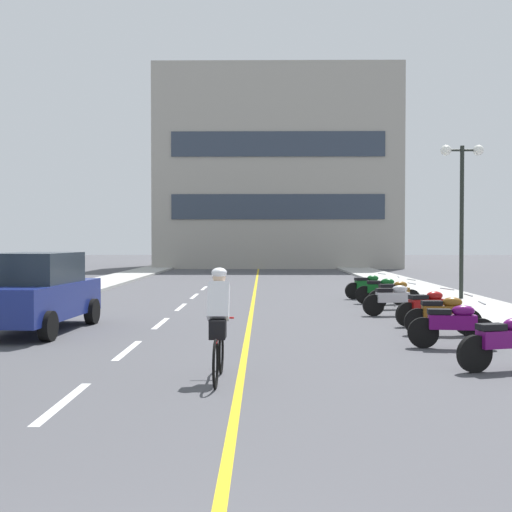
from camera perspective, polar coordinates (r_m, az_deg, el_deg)
The scene contains 27 objects.
ground_plane at distance 23.40m, azimuth -0.82°, elevation -3.77°, with size 140.00×140.00×0.00m, color #47474C.
curb_left at distance 27.51m, azimuth -15.85°, elevation -2.93°, with size 2.40×72.00×0.12m, color #A8A8A3.
curb_right at distance 27.19m, azimuth 14.71°, elevation -2.97°, with size 2.40×72.00×0.12m, color #A8A8A3.
lane_dash_1 at distance 8.95m, azimuth -16.62°, elevation -12.26°, with size 0.14×2.20×0.01m, color silver.
lane_dash_2 at distance 12.74m, azimuth -11.23°, elevation -8.13°, with size 0.14×2.20×0.01m, color silver.
lane_dash_3 at distance 16.64m, azimuth -8.38°, elevation -5.88°, with size 0.14×2.20×0.01m, color silver.
lane_dash_4 at distance 20.57m, azimuth -6.63°, elevation -4.49°, with size 0.14×2.20×0.01m, color silver.
lane_dash_5 at distance 24.53m, azimuth -5.45°, elevation -3.53°, with size 0.14×2.20×0.01m, color silver.
lane_dash_6 at distance 28.50m, azimuth -4.60°, elevation -2.85°, with size 0.14×2.20×0.01m, color silver.
lane_dash_7 at distance 32.47m, azimuth -3.95°, elevation -2.33°, with size 0.14×2.20×0.01m, color silver.
lane_dash_8 at distance 36.45m, azimuth -3.45°, elevation -1.92°, with size 0.14×2.20×0.01m, color silver.
lane_dash_9 at distance 40.44m, azimuth -3.05°, elevation -1.59°, with size 0.14×2.20×0.01m, color silver.
lane_dash_10 at distance 44.43m, azimuth -2.72°, elevation -1.33°, with size 0.14×2.20×0.01m, color silver.
lane_dash_11 at distance 48.41m, azimuth -2.44°, elevation -1.10°, with size 0.14×2.20×0.01m, color silver.
centre_line_yellow at distance 26.39m, azimuth -0.11°, elevation -3.18°, with size 0.12×66.00×0.01m, color gold.
office_building at distance 51.79m, azimuth 1.84°, elevation 7.49°, with size 18.55×8.49×15.22m.
street_lamp_mid at distance 23.25m, azimuth 17.69°, elevation 5.85°, with size 1.46×0.36×5.24m.
parked_car_near at distance 15.76m, azimuth -18.82°, elevation -3.01°, with size 2.14×4.30×1.82m.
motorcycle_3 at distance 11.25m, azimuth 21.11°, elevation -7.05°, with size 1.66×0.73×0.92m.
motorcycle_4 at distance 13.17m, azimuth 16.97°, elevation -5.79°, with size 1.70×0.60×0.92m.
motorcycle_5 at distance 14.92m, azimuth 16.21°, elevation -4.95°, with size 1.70×0.60×0.92m.
motorcycle_6 at distance 16.47m, azimuth 14.90°, elevation -4.35°, with size 1.66×0.75×0.92m.
motorcycle_7 at distance 18.45m, azimuth 11.99°, elevation -3.72°, with size 1.70×0.60×0.92m.
motorcycle_8 at distance 20.23m, azimuth 12.12°, elevation -3.27°, with size 1.69×0.63×0.92m.
motorcycle_9 at distance 21.70m, azimuth 11.02°, elevation -2.95°, with size 1.70×0.60×0.92m.
motorcycle_10 at distance 23.56m, azimuth 9.83°, elevation -2.61°, with size 1.67×0.70×0.92m.
cyclist_rider at distance 9.78m, azimuth -3.33°, elevation -5.77°, with size 0.42×1.77×1.71m.
Camera 1 is at (0.59, -2.30, 2.10)m, focal length 45.39 mm.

